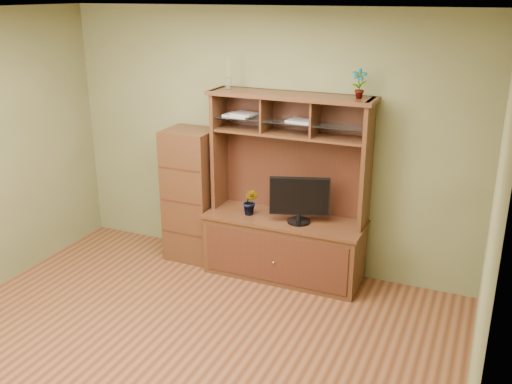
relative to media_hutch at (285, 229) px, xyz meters
The scene contains 8 objects.
room 1.95m from the media_hutch, 100.99° to the right, with size 4.54×4.04×2.74m.
media_hutch is the anchor object (origin of this frame).
monitor 0.42m from the media_hutch, 25.87° to the right, with size 0.58×0.23×0.47m.
orchid_plant 0.45m from the media_hutch, 166.72° to the right, with size 0.16×0.13×0.29m, color #365F20.
top_plant 1.65m from the media_hutch, ahead, with size 0.14×0.10×0.27m, color #2C5C20.
reed_diffuser 1.64m from the media_hutch, behind, with size 0.06×0.06×0.32m.
magazines 1.17m from the media_hutch, 166.41° to the left, with size 0.96×0.24×0.04m.
side_cabinet 1.12m from the media_hutch, behind, with size 0.52×0.47×1.45m.
Camera 1 is at (2.20, -3.35, 2.84)m, focal length 40.00 mm.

